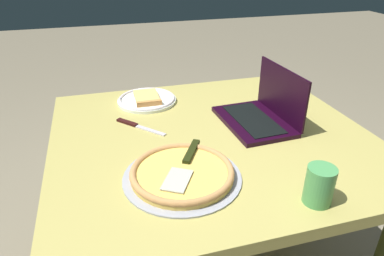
# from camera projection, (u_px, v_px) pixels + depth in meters

# --- Properties ---
(dining_table) EXTENTS (1.20, 1.10, 0.75)m
(dining_table) POSITION_uv_depth(u_px,v_px,m) (212.00, 148.00, 1.36)
(dining_table) COLOR tan
(dining_table) RESTS_ON ground_plane
(laptop) EXTENTS (0.25, 0.35, 0.22)m
(laptop) POSITION_uv_depth(u_px,v_px,m) (262.00, 112.00, 1.40)
(laptop) COLOR black
(laptop) RESTS_ON dining_table
(pizza_plate) EXTENTS (0.27, 0.27, 0.04)m
(pizza_plate) POSITION_uv_depth(u_px,v_px,m) (147.00, 99.00, 1.60)
(pizza_plate) COLOR white
(pizza_plate) RESTS_ON dining_table
(pizza_tray) EXTENTS (0.37, 0.37, 0.04)m
(pizza_tray) POSITION_uv_depth(u_px,v_px,m) (182.00, 173.00, 1.07)
(pizza_tray) COLOR #9C9FAA
(pizza_tray) RESTS_ON dining_table
(table_knife) EXTENTS (0.17, 0.19, 0.01)m
(table_knife) POSITION_uv_depth(u_px,v_px,m) (136.00, 125.00, 1.39)
(table_knife) COLOR silver
(table_knife) RESTS_ON dining_table
(drink_cup) EXTENTS (0.08, 0.08, 0.11)m
(drink_cup) POSITION_uv_depth(u_px,v_px,m) (319.00, 185.00, 0.96)
(drink_cup) COLOR #4B9954
(drink_cup) RESTS_ON dining_table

